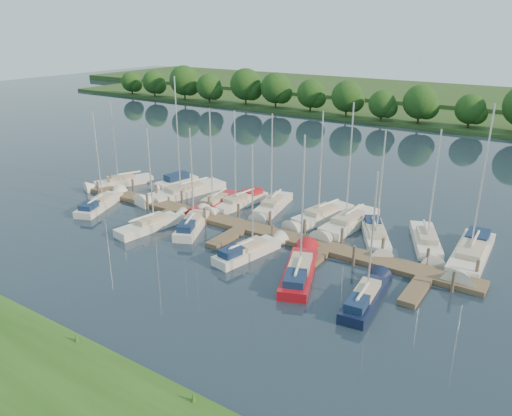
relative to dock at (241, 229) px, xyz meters
The scene contains 23 objects.
ground 7.31m from the dock, 90.00° to the right, with size 260.00×260.00×0.00m, color #1A2434.
dock is the anchor object (origin of this frame).
mooring_pilings 1.19m from the dock, 90.00° to the left, with size 38.24×2.84×2.00m.
far_shore 67.69m from the dock, 90.00° to the left, with size 180.00×30.00×0.60m, color #223F18.
distant_hill 92.69m from the dock, 90.00° to the left, with size 220.00×40.00×1.40m, color #355324.
treeline 55.40m from the dock, 95.67° to the left, with size 146.01×9.13×8.16m.
sailboat_n_0 19.14m from the dock, behind, with size 4.28×7.36×9.70m.
motorboat 15.36m from the dock, 154.08° to the left, with size 2.62×5.77×1.61m.
sailboat_n_2 11.65m from the dock, 157.51° to the left, with size 4.50×10.24×12.79m.
sailboat_n_3 6.74m from the dock, 149.02° to the left, with size 2.80×8.06×10.18m.
sailboat_n_4 6.53m from the dock, 127.58° to the left, with size 2.66×7.82×9.91m.
sailboat_n_5 6.13m from the dock, 95.54° to the left, with size 3.00×7.70×9.87m.
sailboat_n_6 7.75m from the dock, 53.94° to the left, with size 3.42×8.24×10.57m.
sailboat_n_7 9.49m from the dock, 39.16° to the left, with size 2.83×9.12×11.57m.
sailboat_n_8 11.51m from the dock, 24.60° to the left, with size 4.82×7.35×9.72m.
sailboat_n_9 15.55m from the dock, 22.11° to the left, with size 4.36×7.77×10.18m.
sailboat_n_10 18.73m from the dock, 16.55° to the left, with size 2.63×9.89×12.46m.
sailboat_s_0 15.39m from the dock, 169.85° to the right, with size 3.98×7.60×9.75m.
sailboat_s_1 8.01m from the dock, 150.44° to the right, with size 2.64×7.28×9.42m.
sailboat_s_2 4.38m from the dock, 154.15° to the right, with size 4.11×7.05×9.39m.
sailboat_s_3 4.92m from the dock, 47.88° to the right, with size 2.83×7.16×9.24m.
sailboat_s_4 9.28m from the dock, 27.78° to the right, with size 4.38×8.30×10.68m.
sailboat_s_5 14.58m from the dock, 21.01° to the right, with size 2.24×7.16×9.23m.
Camera 1 is at (23.39, -25.54, 17.32)m, focal length 35.00 mm.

